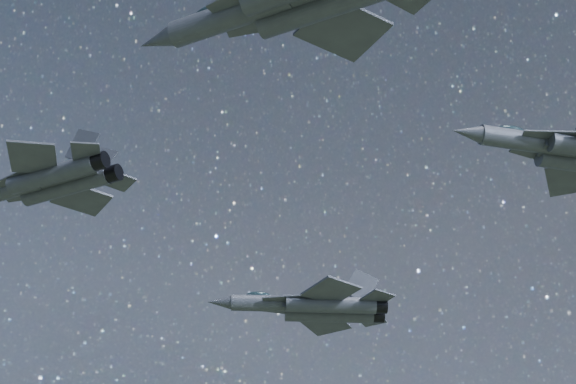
# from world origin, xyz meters

# --- Properties ---
(jet_lead) EXTENTS (15.98, 10.74, 4.03)m
(jet_lead) POSITION_xyz_m (-21.47, 1.21, 159.36)
(jet_lead) COLOR #373A45
(jet_left) EXTENTS (17.06, 11.80, 4.28)m
(jet_left) POSITION_xyz_m (-2.73, 20.94, 157.37)
(jet_left) COLOR #373A45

